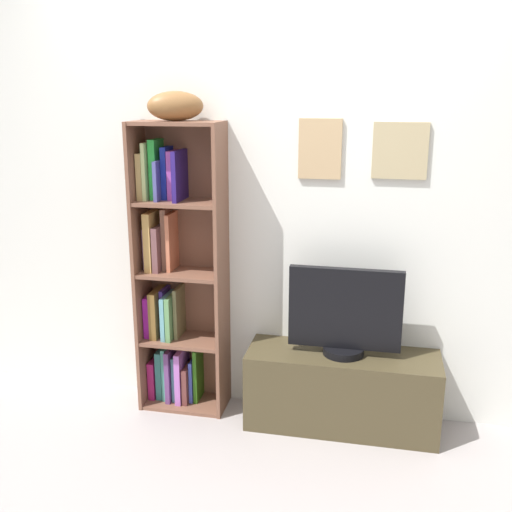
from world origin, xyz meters
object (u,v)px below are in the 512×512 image
at_px(tv_stand, 342,390).
at_px(television, 345,314).
at_px(football, 175,106).
at_px(bookshelf, 175,279).

distance_m(tv_stand, television, 0.45).
relative_size(football, tv_stand, 0.28).
bearing_deg(football, bookshelf, 149.40).
height_order(football, tv_stand, football).
xyz_separation_m(football, tv_stand, (0.92, -0.05, -1.51)).
distance_m(bookshelf, television, 0.98).
distance_m(football, television, 1.41).
bearing_deg(television, football, 177.08).
bearing_deg(bookshelf, tv_stand, -4.64).
bearing_deg(television, tv_stand, -90.00).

